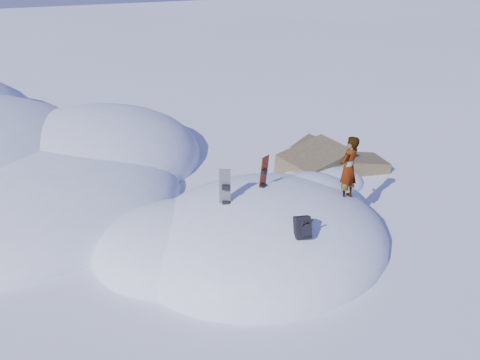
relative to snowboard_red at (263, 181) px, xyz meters
name	(u,v)px	position (x,y,z in m)	size (l,w,h in m)	color
ground	(263,243)	(-0.18, -0.47, -1.64)	(120.00, 120.00, 0.00)	white
snow_mound	(254,240)	(-0.36, -0.23, -1.64)	(8.00, 6.00, 3.00)	white
rock_outcrop	(322,174)	(3.53, 2.54, -1.63)	(4.68, 4.41, 1.68)	olive
snowboard_red	(263,181)	(0.00, 0.00, 0.00)	(0.33, 0.29, 1.47)	red
snowboard_dark	(225,197)	(-1.22, -0.36, -0.04)	(0.30, 0.26, 1.51)	black
backpack	(303,228)	(-0.01, -2.17, -0.19)	(0.45, 0.54, 0.61)	black
gear_pile	(180,283)	(-2.76, -1.36, -1.53)	(0.86, 0.71, 0.22)	black
person	(348,168)	(2.15, -0.72, 0.28)	(0.66, 0.43, 1.80)	slate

